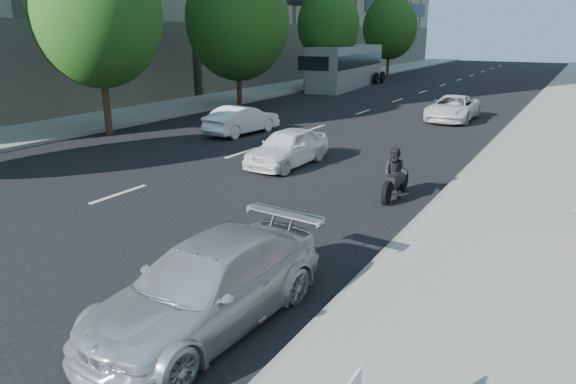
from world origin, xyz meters
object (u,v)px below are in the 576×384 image
Objects in this scene: bus at (347,67)px; white_sedan_far at (453,108)px; parked_sedan at (208,285)px; white_sedan_mid at (242,120)px; white_sedan_near at (288,147)px; motorcycle at (395,176)px.

white_sedan_far is at bearing -53.14° from bus.
parked_sedan is 15.74m from white_sedan_mid.
white_sedan_near is (-3.99, 9.26, -0.02)m from parked_sedan.
white_sedan_near is at bearing -102.46° from white_sedan_far.
parked_sedan is 1.18× the size of white_sedan_mid.
white_sedan_mid is 11.12m from white_sedan_far.
bus is (-13.33, 26.67, 1.00)m from motorcycle.
white_sedan_mid is at bearing -84.03° from bus.
white_sedan_far is (7.28, 8.40, 0.01)m from white_sedan_mid.
parked_sedan is 7.58m from motorcycle.
white_sedan_near and white_sedan_far have the same top height.
bus is at bearing 114.57° from parked_sedan.
white_sedan_far is (2.64, 12.30, 0.00)m from white_sedan_near.
white_sedan_far reaches higher than white_sedan_mid.
parked_sedan reaches higher than white_sedan_far.
white_sedan_near is 4.70m from motorcycle.
parked_sedan is at bearing -64.49° from white_sedan_near.
white_sedan_far is at bearing -124.19° from white_sedan_mid.
white_sedan_mid is (-8.63, 13.16, -0.03)m from parked_sedan.
white_sedan_far is 14.11m from motorcycle.
white_sedan_far is at bearing 93.04° from motorcycle.
white_sedan_near is at bearing 154.81° from motorcycle.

